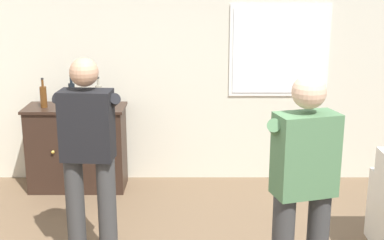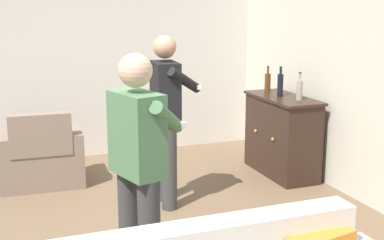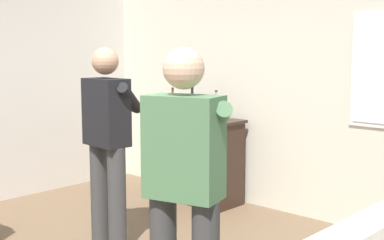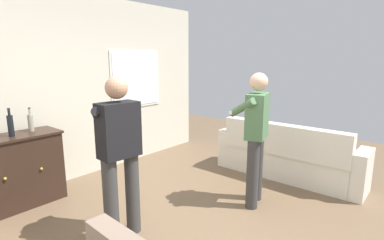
{
  "view_description": "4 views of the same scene",
  "coord_description": "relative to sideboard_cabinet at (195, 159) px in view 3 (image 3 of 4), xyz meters",
  "views": [
    {
      "loc": [
        0.19,
        -3.22,
        2.28
      ],
      "look_at": [
        0.18,
        0.6,
        1.24
      ],
      "focal_mm": 50.0,
      "sensor_mm": 36.0,
      "label": 1
    },
    {
      "loc": [
        4.19,
        -0.81,
        2.01
      ],
      "look_at": [
        0.41,
        0.62,
        1.09
      ],
      "focal_mm": 50.0,
      "sensor_mm": 36.0,
      "label": 2
    },
    {
      "loc": [
        2.84,
        -1.96,
        1.67
      ],
      "look_at": [
        0.24,
        0.85,
        1.16
      ],
      "focal_mm": 50.0,
      "sensor_mm": 36.0,
      "label": 3
    },
    {
      "loc": [
        -2.35,
        -1.65,
        1.85
      ],
      "look_at": [
        0.41,
        0.66,
        1.1
      ],
      "focal_mm": 28.0,
      "sensor_mm": 36.0,
      "label": 4
    }
  ],
  "objects": [
    {
      "name": "bottle_liquor_amber",
      "position": [
        0.25,
        0.05,
        0.58
      ],
      "size": [
        0.07,
        0.07,
        0.31
      ],
      "color": "gray",
      "rests_on": "sideboard_cabinet"
    },
    {
      "name": "bottle_wine_green",
      "position": [
        -0.32,
        -0.03,
        0.58
      ],
      "size": [
        0.07,
        0.07,
        0.32
      ],
      "color": "#593314",
      "rests_on": "sideboard_cabinet"
    },
    {
      "name": "sideboard_cabinet",
      "position": [
        0.0,
        0.0,
        0.0
      ],
      "size": [
        1.06,
        0.49,
        0.92
      ],
      "color": "black",
      "rests_on": "ground"
    },
    {
      "name": "wall_back_with_window",
      "position": [
        1.09,
        0.36,
        0.94
      ],
      "size": [
        5.2,
        0.15,
        2.8
      ],
      "color": "beige",
      "rests_on": "ground"
    },
    {
      "name": "person_standing_right",
      "position": [
        1.98,
        -2.24,
        0.47
      ],
      "size": [
        0.54,
        0.52,
        1.68
      ],
      "color": "#383838",
      "rests_on": "ground"
    },
    {
      "name": "person_standing_left",
      "position": [
        0.44,
        -1.55,
        0.47
      ],
      "size": [
        0.56,
        0.49,
        1.68
      ],
      "color": "#383838",
      "rests_on": "ground"
    },
    {
      "name": "bottle_spirits_clear",
      "position": [
        -0.02,
        -0.04,
        0.6
      ],
      "size": [
        0.07,
        0.07,
        0.35
      ],
      "color": "black",
      "rests_on": "sideboard_cabinet"
    }
  ]
}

